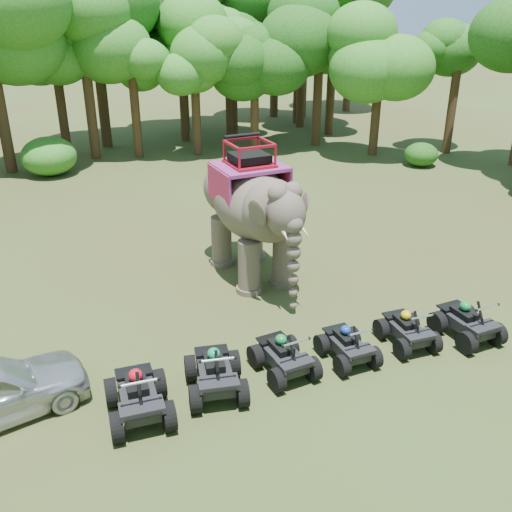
% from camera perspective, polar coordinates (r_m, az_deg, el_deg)
% --- Properties ---
extents(ground, '(110.00, 110.00, 0.00)m').
position_cam_1_polar(ground, '(15.70, 1.55, -8.03)').
color(ground, '#47381E').
rests_on(ground, ground).
extents(elephant, '(2.80, 5.57, 4.53)m').
position_cam_1_polar(elephant, '(18.20, -0.50, 4.65)').
color(elephant, brown).
rests_on(elephant, ground).
extents(atv_0, '(1.42, 1.90, 1.37)m').
position_cam_1_polar(atv_0, '(12.91, -11.74, -13.04)').
color(atv_0, black).
rests_on(atv_0, ground).
extents(atv_1, '(1.59, 1.99, 1.34)m').
position_cam_1_polar(atv_1, '(13.39, -4.12, -11.09)').
color(atv_1, black).
rests_on(atv_1, ground).
extents(atv_2, '(1.40, 1.80, 1.24)m').
position_cam_1_polar(atv_2, '(14.00, 2.81, -9.51)').
color(atv_2, black).
rests_on(atv_2, ground).
extents(atv_3, '(1.20, 1.60, 1.15)m').
position_cam_1_polar(atv_3, '(14.64, 9.19, -8.38)').
color(atv_3, black).
rests_on(atv_3, ground).
extents(atv_4, '(1.19, 1.61, 1.17)m').
position_cam_1_polar(atv_4, '(15.57, 14.95, -6.75)').
color(atv_4, black).
rests_on(atv_4, ground).
extents(atv_5, '(1.38, 1.81, 1.28)m').
position_cam_1_polar(atv_5, '(16.32, 20.44, -5.77)').
color(atv_5, black).
rests_on(atv_5, ground).
extents(tree_0, '(4.68, 4.68, 6.68)m').
position_cam_1_polar(tree_0, '(33.46, -12.08, 15.23)').
color(tree_0, '#195114').
rests_on(tree_0, ground).
extents(tree_1, '(4.72, 4.72, 6.74)m').
position_cam_1_polar(tree_1, '(33.53, -6.08, 15.68)').
color(tree_1, '#195114').
rests_on(tree_1, ground).
extents(tree_2, '(4.60, 4.60, 6.57)m').
position_cam_1_polar(tree_2, '(33.97, -0.14, 15.78)').
color(tree_2, '#195114').
rests_on(tree_2, ground).
extents(tree_3, '(5.81, 5.81, 8.31)m').
position_cam_1_polar(tree_3, '(35.75, 6.26, 17.49)').
color(tree_3, '#195114').
rests_on(tree_3, ground).
extents(tree_4, '(5.00, 5.00, 7.14)m').
position_cam_1_polar(tree_4, '(33.93, 12.07, 15.75)').
color(tree_4, '#195114').
rests_on(tree_4, ground).
extents(tree_5, '(4.61, 4.61, 6.59)m').
position_cam_1_polar(tree_5, '(35.54, 19.15, 14.90)').
color(tree_5, '#195114').
rests_on(tree_5, ground).
extents(tree_33, '(5.16, 5.16, 7.37)m').
position_cam_1_polar(tree_33, '(35.06, -19.09, 15.44)').
color(tree_33, '#195114').
rests_on(tree_33, ground).
extents(tree_34, '(7.46, 7.46, 10.66)m').
position_cam_1_polar(tree_34, '(44.69, 1.88, 20.51)').
color(tree_34, '#195114').
rests_on(tree_34, ground).
extents(tree_35, '(5.01, 5.01, 7.16)m').
position_cam_1_polar(tree_35, '(37.74, -2.71, 17.09)').
color(tree_35, '#195114').
rests_on(tree_35, ground).
extents(tree_36, '(7.05, 7.05, 10.07)m').
position_cam_1_polar(tree_36, '(41.04, 4.64, 19.68)').
color(tree_36, '#195114').
rests_on(tree_36, ground).
extents(tree_37, '(5.27, 5.27, 7.53)m').
position_cam_1_polar(tree_37, '(36.98, -7.35, 17.06)').
color(tree_37, '#195114').
rests_on(tree_37, ground).
extents(tree_38, '(5.99, 5.99, 8.56)m').
position_cam_1_polar(tree_38, '(33.64, -16.52, 16.45)').
color(tree_38, '#195114').
rests_on(tree_38, ground).
extents(tree_39, '(5.37, 5.37, 7.67)m').
position_cam_1_polar(tree_39, '(44.60, 4.82, 18.50)').
color(tree_39, '#195114').
rests_on(tree_39, ground).
extents(tree_40, '(5.24, 5.24, 7.48)m').
position_cam_1_polar(tree_40, '(38.02, -2.31, 17.39)').
color(tree_40, '#195114').
rests_on(tree_40, ground).
extents(tree_41, '(5.93, 5.93, 8.47)m').
position_cam_1_polar(tree_41, '(38.88, 7.60, 18.10)').
color(tree_41, '#195114').
rests_on(tree_41, ground).
extents(tree_42, '(5.82, 5.82, 8.31)m').
position_cam_1_polar(tree_42, '(42.43, 4.21, 18.66)').
color(tree_42, '#195114').
rests_on(tree_42, ground).
extents(tree_44, '(6.92, 6.92, 9.89)m').
position_cam_1_polar(tree_44, '(47.57, 9.40, 20.00)').
color(tree_44, '#195114').
rests_on(tree_44, ground).
extents(tree_45, '(6.86, 6.86, 9.81)m').
position_cam_1_polar(tree_45, '(40.29, -7.42, 19.29)').
color(tree_45, '#195114').
rests_on(tree_45, ground).
extents(tree_46, '(7.68, 7.68, 10.97)m').
position_cam_1_polar(tree_46, '(36.24, -15.58, 19.00)').
color(tree_46, '#195114').
rests_on(tree_46, ground).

